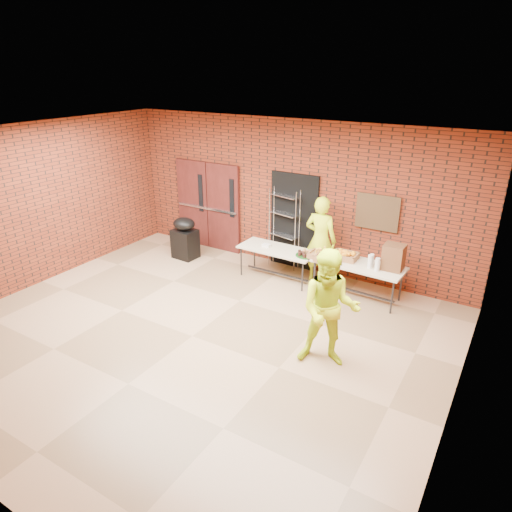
{
  "coord_description": "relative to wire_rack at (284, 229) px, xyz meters",
  "views": [
    {
      "loc": [
        4.29,
        -4.99,
        4.19
      ],
      "look_at": [
        0.39,
        1.4,
        1.04
      ],
      "focal_mm": 32.0,
      "sensor_mm": 36.0,
      "label": 1
    }
  ],
  "objects": [
    {
      "name": "room",
      "position": [
        0.06,
        -3.32,
        0.71
      ],
      "size": [
        8.08,
        7.08,
        3.28
      ],
      "color": "olive",
      "rests_on": "ground"
    },
    {
      "name": "double_doors",
      "position": [
        -2.14,
        0.12,
        0.16
      ],
      "size": [
        1.78,
        0.12,
        2.1
      ],
      "color": "#4C1915",
      "rests_on": "room"
    },
    {
      "name": "dark_doorway",
      "position": [
        0.16,
        0.14,
        0.16
      ],
      "size": [
        1.1,
        0.06,
        2.1
      ],
      "primitive_type": "cube",
      "color": "black",
      "rests_on": "room"
    },
    {
      "name": "bronze_plaque",
      "position": [
        1.96,
        0.13,
        0.66
      ],
      "size": [
        0.85,
        0.04,
        0.7
      ],
      "primitive_type": "cube",
      "color": "#45311B",
      "rests_on": "room"
    },
    {
      "name": "wire_rack",
      "position": [
        0.0,
        0.0,
        0.0
      ],
      "size": [
        0.68,
        0.36,
        1.78
      ],
      "primitive_type": null,
      "rotation": [
        0.0,
        0.0,
        -0.22
      ],
      "color": "#ACADB3",
      "rests_on": "room"
    },
    {
      "name": "table_left",
      "position": [
        0.17,
        -0.61,
        -0.28
      ],
      "size": [
        1.63,
        0.7,
        0.67
      ],
      "rotation": [
        0.0,
        0.0,
        -0.01
      ],
      "color": "beige",
      "rests_on": "room"
    },
    {
      "name": "table_right",
      "position": [
        1.9,
        -0.55,
        -0.24
      ],
      "size": [
        1.75,
        0.8,
        0.71
      ],
      "rotation": [
        0.0,
        0.0,
        -0.05
      ],
      "color": "beige",
      "rests_on": "room"
    },
    {
      "name": "basket_bananas",
      "position": [
        1.16,
        -0.66,
        -0.12
      ],
      "size": [
        0.44,
        0.34,
        0.14
      ],
      "color": "#8E6039",
      "rests_on": "table_right"
    },
    {
      "name": "basket_oranges",
      "position": [
        1.58,
        -0.46,
        -0.12
      ],
      "size": [
        0.49,
        0.38,
        0.15
      ],
      "color": "#8E6039",
      "rests_on": "table_right"
    },
    {
      "name": "basket_apples",
      "position": [
        1.34,
        -0.74,
        -0.12
      ],
      "size": [
        0.45,
        0.35,
        0.14
      ],
      "color": "#8E6039",
      "rests_on": "table_right"
    },
    {
      "name": "muffin_tray",
      "position": [
        0.84,
        -0.63,
        -0.17
      ],
      "size": [
        0.42,
        0.42,
        0.1
      ],
      "color": "#144512",
      "rests_on": "table_left"
    },
    {
      "name": "napkin_box",
      "position": [
        -0.09,
        -0.62,
        -0.19
      ],
      "size": [
        0.16,
        0.11,
        0.05
      ],
      "primitive_type": "cube",
      "color": "silver",
      "rests_on": "table_left"
    },
    {
      "name": "coffee_dispenser",
      "position": [
        2.52,
        -0.48,
        0.06
      ],
      "size": [
        0.37,
        0.33,
        0.48
      ],
      "primitive_type": "cube",
      "color": "brown",
      "rests_on": "table_right"
    },
    {
      "name": "cup_stack_front",
      "position": [
        2.14,
        -0.63,
        -0.05
      ],
      "size": [
        0.08,
        0.08,
        0.25
      ],
      "primitive_type": "cylinder",
      "color": "silver",
      "rests_on": "table_right"
    },
    {
      "name": "cup_stack_mid",
      "position": [
        2.29,
        -0.7,
        -0.06
      ],
      "size": [
        0.08,
        0.08,
        0.25
      ],
      "primitive_type": "cylinder",
      "color": "silver",
      "rests_on": "table_right"
    },
    {
      "name": "cup_stack_back",
      "position": [
        2.13,
        -0.5,
        -0.07
      ],
      "size": [
        0.07,
        0.07,
        0.22
      ],
      "primitive_type": "cylinder",
      "color": "silver",
      "rests_on": "table_right"
    },
    {
      "name": "covered_grill",
      "position": [
        -2.2,
        -0.73,
        -0.4
      ],
      "size": [
        0.56,
        0.48,
        0.97
      ],
      "rotation": [
        0.0,
        0.0,
        -0.06
      ],
      "color": "black",
      "rests_on": "room"
    },
    {
      "name": "volunteer_woman",
      "position": [
        0.98,
        -0.27,
        0.02
      ],
      "size": [
        0.67,
        0.44,
        1.82
      ],
      "primitive_type": "imported",
      "rotation": [
        0.0,
        0.0,
        3.13
      ],
      "color": "#D1F11A",
      "rests_on": "room"
    },
    {
      "name": "volunteer_man",
      "position": [
        2.25,
        -2.81,
        0.02
      ],
      "size": [
        1.07,
        0.95,
        1.83
      ],
      "primitive_type": "imported",
      "rotation": [
        0.0,
        0.0,
        0.34
      ],
      "color": "#D1F11A",
      "rests_on": "room"
    }
  ]
}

